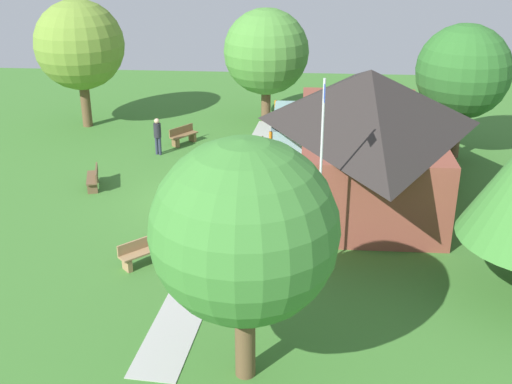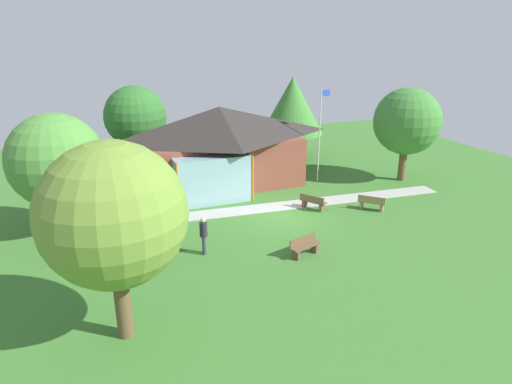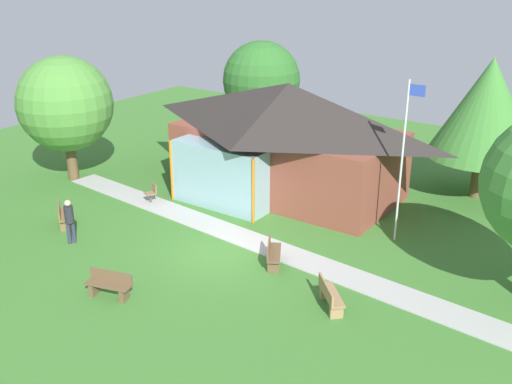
{
  "view_description": "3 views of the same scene",
  "coord_description": "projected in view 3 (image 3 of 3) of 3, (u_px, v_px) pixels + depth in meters",
  "views": [
    {
      "loc": [
        22.88,
        3.9,
        10.53
      ],
      "look_at": [
        0.97,
        2.29,
        0.92
      ],
      "focal_mm": 45.63,
      "sensor_mm": 36.0,
      "label": 1
    },
    {
      "loc": [
        -10.01,
        -20.55,
        9.37
      ],
      "look_at": [
        -0.95,
        1.46,
        1.0
      ],
      "focal_mm": 32.06,
      "sensor_mm": 36.0,
      "label": 2
    },
    {
      "loc": [
        12.06,
        -15.22,
        9.94
      ],
      "look_at": [
        -0.34,
        2.48,
        1.48
      ],
      "focal_mm": 41.64,
      "sensor_mm": 36.0,
      "label": 3
    }
  ],
  "objects": [
    {
      "name": "flagpole",
      "position": [
        403.0,
        156.0,
        21.37
      ],
      "size": [
        0.64,
        0.08,
        6.12
      ],
      "color": "silver",
      "rests_on": "ground_plane"
    },
    {
      "name": "bench_rear_near_path",
      "position": [
        273.0,
        254.0,
        20.65
      ],
      "size": [
        1.15,
        1.51,
        0.84
      ],
      "rotation": [
        0.0,
        0.0,
        5.25
      ],
      "color": "brown",
      "rests_on": "ground_plane"
    },
    {
      "name": "bench_front_center",
      "position": [
        109.0,
        285.0,
        18.67
      ],
      "size": [
        1.56,
        0.83,
        0.84
      ],
      "rotation": [
        0.0,
        0.0,
        3.41
      ],
      "color": "brown",
      "rests_on": "ground_plane"
    },
    {
      "name": "visitor_strolling_lawn",
      "position": [
        69.0,
        218.0,
        22.0
      ],
      "size": [
        0.34,
        0.34,
        1.74
      ],
      "rotation": [
        0.0,
        0.0,
        1.15
      ],
      "color": "#2D3347",
      "rests_on": "ground_plane"
    },
    {
      "name": "bench_mid_right",
      "position": [
        330.0,
        296.0,
        18.05
      ],
      "size": [
        1.36,
        1.38,
        0.84
      ],
      "rotation": [
        0.0,
        0.0,
        5.48
      ],
      "color": "#9E7A51",
      "rests_on": "ground_plane"
    },
    {
      "name": "patio_chair_west",
      "position": [
        152.0,
        194.0,
        25.93
      ],
      "size": [
        0.58,
        0.58,
        0.86
      ],
      "rotation": [
        0.0,
        0.0,
        2.72
      ],
      "color": "#8C6B4C",
      "rests_on": "ground_plane"
    },
    {
      "name": "ground_plane",
      "position": [
        225.0,
        252.0,
        21.68
      ],
      "size": [
        44.0,
        44.0,
        0.0
      ],
      "primitive_type": "plane",
      "color": "#3D752D"
    },
    {
      "name": "footpath",
      "position": [
        246.0,
        238.0,
        22.69
      ],
      "size": [
        21.14,
        3.14,
        0.03
      ],
      "primitive_type": "cube",
      "rotation": [
        0.0,
        0.0,
        -0.09
      ],
      "color": "#ADADA8",
      "rests_on": "ground_plane"
    },
    {
      "name": "bench_mid_left",
      "position": [
        63.0,
        216.0,
        23.75
      ],
      "size": [
        1.46,
        1.26,
        0.84
      ],
      "rotation": [
        0.0,
        0.0,
        5.63
      ],
      "color": "brown",
      "rests_on": "ground_plane"
    },
    {
      "name": "pavilion",
      "position": [
        284.0,
        137.0,
        26.29
      ],
      "size": [
        10.74,
        6.77,
        5.01
      ],
      "color": "brown",
      "rests_on": "ground_plane"
    },
    {
      "name": "tree_behind_pavilion_right",
      "position": [
        487.0,
        108.0,
        25.29
      ],
      "size": [
        4.78,
        4.78,
        6.22
      ],
      "color": "brown",
      "rests_on": "ground_plane"
    },
    {
      "name": "tree_behind_pavilion_left",
      "position": [
        261.0,
        80.0,
        31.69
      ],
      "size": [
        4.15,
        4.15,
        6.05
      ],
      "color": "brown",
      "rests_on": "ground_plane"
    },
    {
      "name": "tree_west_hedge",
      "position": [
        65.0,
        104.0,
        27.6
      ],
      "size": [
        4.44,
        4.44,
        5.93
      ],
      "color": "brown",
      "rests_on": "ground_plane"
    }
  ]
}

